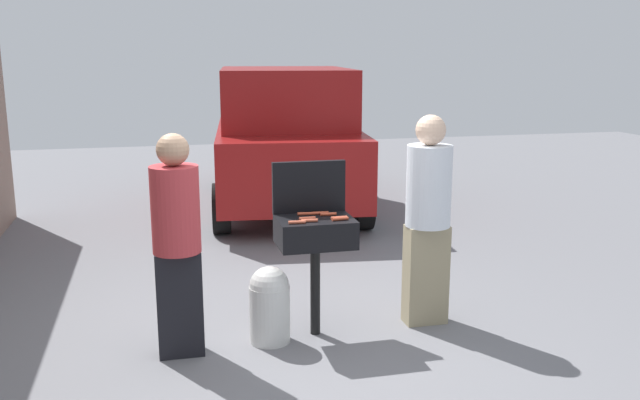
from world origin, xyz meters
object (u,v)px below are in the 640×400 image
Objects in this scene: hot_dog_0 at (320,213)px; person_right at (428,213)px; hot_dog_1 at (306,214)px; hot_dog_2 at (340,219)px; bbq_grill at (315,236)px; hot_dog_7 at (297,222)px; parked_minivan at (285,137)px; hot_dog_4 at (307,218)px; hot_dog_5 at (339,218)px; propane_tank at (270,303)px; hot_dog_6 at (328,214)px; hot_dog_3 at (309,221)px; person_left at (177,238)px.

hot_dog_0 is 0.89m from person_right.
hot_dog_2 is at bearing -45.81° from hot_dog_1.
hot_dog_7 is (-0.17, -0.14, 0.16)m from bbq_grill.
parked_minivan is at bearing -74.78° from person_right.
hot_dog_5 is (0.25, -0.04, 0.00)m from hot_dog_4.
hot_dog_0 is 0.25m from hot_dog_2.
hot_dog_1 is 0.21× the size of propane_tank.
hot_dog_1 is at bearing 28.74° from propane_tank.
hot_dog_1 is at bearing 161.75° from hot_dog_6.
hot_dog_0 is at bearing 114.70° from hot_dog_2.
hot_dog_7 is at bearing -20.03° from propane_tank.
parked_minivan is (0.69, 4.57, 0.05)m from hot_dog_1.
hot_dog_2 is 0.86m from propane_tank.
hot_dog_3 is at bearing -172.49° from hot_dog_5.
hot_dog_2 is at bearing 91.19° from parked_minivan.
hot_dog_4 is at bearing 170.47° from hot_dog_5.
propane_tank is (-0.21, 0.08, -0.66)m from hot_dog_7.
hot_dog_5 is at bearing -69.27° from hot_dog_6.
bbq_grill is at bearing 88.97° from parked_minivan.
hot_dog_0 is 1.00× the size of hot_dog_2.
person_left reaches higher than hot_dog_6.
hot_dog_7 is (-0.24, -0.25, 0.00)m from hot_dog_0.
hot_dog_4 is at bearing -154.03° from hot_dog_6.
hot_dog_3 is 0.11m from hot_dog_7.
propane_tank is 0.37× the size of person_left.
bbq_grill is at bearing 56.84° from hot_dog_3.
propane_tank is (-0.56, 0.01, -0.66)m from hot_dog_5.
hot_dog_7 reaches higher than bbq_grill.
hot_dog_2 and hot_dog_6 have the same top height.
hot_dog_3 is 1.00m from person_left.
hot_dog_4 reaches higher than bbq_grill.
hot_dog_4 is (-0.14, -0.15, 0.00)m from hot_dog_0.
hot_dog_0 is 1.00× the size of hot_dog_5.
hot_dog_7 is (-0.35, -0.03, 0.00)m from hot_dog_2.
person_left is at bearing 179.93° from hot_dog_7.
hot_dog_3 is 0.07m from hot_dog_4.
hot_dog_6 is (0.17, -0.06, 0.00)m from hot_dog_1.
hot_dog_2 is at bearing -73.61° from hot_dog_6.
hot_dog_5 is (0.10, -0.19, 0.00)m from hot_dog_0.
hot_dog_1 is 0.15m from hot_dog_4.
propane_tank is at bearing -170.13° from bbq_grill.
bbq_grill is 0.21× the size of parked_minivan.
hot_dog_3 and hot_dog_7 have the same top height.
hot_dog_4 is 0.15m from hot_dog_7.
hot_dog_4 is at bearing 88.17° from parked_minivan.
hot_dog_2 is at bearing -90.76° from hot_dog_5.
hot_dog_1 is 0.18m from hot_dog_6.
hot_dog_0 is 0.12m from hot_dog_1.
hot_dog_5 is 1.25m from person_left.
parked_minivan is (0.47, 4.81, 0.05)m from hot_dog_2.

